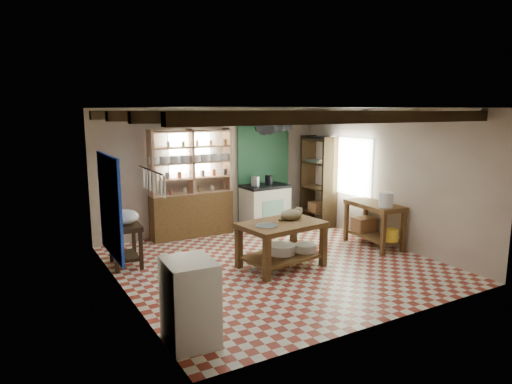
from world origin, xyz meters
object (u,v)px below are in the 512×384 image
stove (265,206)px  white_cabinet (190,302)px  prep_table (125,245)px  right_counter (374,225)px  work_table (281,245)px  cat (291,215)px

stove → white_cabinet: (-3.32, -3.90, -0.00)m
prep_table → stove: bearing=21.1°
right_counter → work_table: bearing=-173.9°
cat → white_cabinet: bearing=-162.9°
stove → prep_table: bearing=-165.7°
stove → prep_table: (-3.30, -0.98, -0.12)m
right_counter → cat: cat is taller
stove → work_table: bearing=-117.1°
work_table → prep_table: work_table is taller
prep_table → right_counter: right_counter is taller
stove → white_cabinet: bearing=-132.6°
stove → white_cabinet: 5.12m
work_table → cat: (0.24, 0.08, 0.47)m
white_cabinet → right_counter: bearing=24.5°
work_table → white_cabinet: size_ratio=1.39×
prep_table → white_cabinet: (-0.02, -2.92, 0.12)m
work_table → right_counter: 2.16m
white_cabinet → cat: (2.48, 1.66, 0.37)m
work_table → white_cabinet: 2.74m
white_cabinet → cat: size_ratio=2.47×
white_cabinet → right_counter: 4.71m
work_table → prep_table: 2.59m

